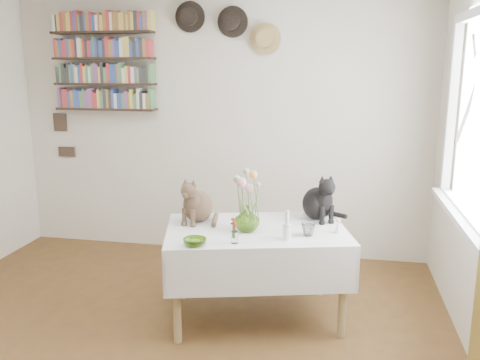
% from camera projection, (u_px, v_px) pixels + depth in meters
% --- Properties ---
extents(room, '(4.08, 4.58, 2.58)m').
position_uv_depth(room, '(121.00, 173.00, 2.71)').
color(room, brown).
rests_on(room, ground).
extents(window, '(0.12, 1.52, 1.32)m').
position_uv_depth(window, '(478.00, 135.00, 3.08)').
color(window, white).
rests_on(window, room).
extents(dining_table, '(1.43, 1.11, 0.68)m').
position_uv_depth(dining_table, '(256.00, 251.00, 3.64)').
color(dining_table, white).
rests_on(dining_table, room).
extents(tabby_cat, '(0.30, 0.35, 0.35)m').
position_uv_depth(tabby_cat, '(198.00, 198.00, 3.75)').
color(tabby_cat, brown).
rests_on(tabby_cat, dining_table).
extents(black_cat, '(0.37, 0.39, 0.36)m').
position_uv_depth(black_cat, '(317.00, 195.00, 3.81)').
color(black_cat, black).
rests_on(black_cat, dining_table).
extents(flower_vase, '(0.21, 0.21, 0.18)m').
position_uv_depth(flower_vase, '(247.00, 218.00, 3.53)').
color(flower_vase, '#88B93A').
rests_on(flower_vase, dining_table).
extents(green_bowl, '(0.21, 0.21, 0.05)m').
position_uv_depth(green_bowl, '(195.00, 242.00, 3.26)').
color(green_bowl, '#88B93A').
rests_on(green_bowl, dining_table).
extents(drinking_glass, '(0.10, 0.10, 0.09)m').
position_uv_depth(drinking_glass, '(308.00, 229.00, 3.44)').
color(drinking_glass, white).
rests_on(drinking_glass, dining_table).
extents(candlestick, '(0.06, 0.06, 0.20)m').
position_uv_depth(candlestick, '(287.00, 230.00, 3.35)').
color(candlestick, white).
rests_on(candlestick, dining_table).
extents(berry_jar, '(0.05, 0.05, 0.20)m').
position_uv_depth(berry_jar, '(235.00, 230.00, 3.29)').
color(berry_jar, white).
rests_on(berry_jar, dining_table).
extents(porcelain_figurine, '(0.05, 0.05, 0.10)m').
position_uv_depth(porcelain_figurine, '(338.00, 227.00, 3.50)').
color(porcelain_figurine, white).
rests_on(porcelain_figurine, dining_table).
extents(flower_bouquet, '(0.17, 0.13, 0.39)m').
position_uv_depth(flower_bouquet, '(248.00, 183.00, 3.49)').
color(flower_bouquet, '#4C7233').
rests_on(flower_bouquet, flower_vase).
extents(bookshelf_unit, '(1.00, 0.16, 0.91)m').
position_uv_depth(bookshelf_unit, '(104.00, 63.00, 4.86)').
color(bookshelf_unit, black).
rests_on(bookshelf_unit, room).
extents(wall_hats, '(0.98, 0.09, 0.48)m').
position_uv_depth(wall_hats, '(229.00, 26.00, 4.58)').
color(wall_hats, black).
rests_on(wall_hats, room).
extents(wall_art_plaques, '(0.21, 0.02, 0.44)m').
position_uv_depth(wall_art_plaques, '(63.00, 135.00, 5.18)').
color(wall_art_plaques, '#38281E').
rests_on(wall_art_plaques, room).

